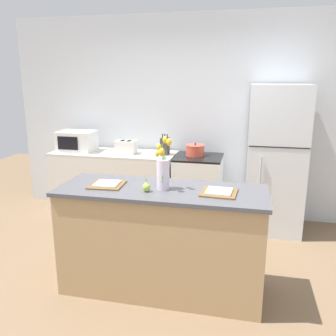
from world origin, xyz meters
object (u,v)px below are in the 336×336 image
object	(u,v)px
plate_setting_right	(219,192)
toaster	(126,147)
flower_vase	(163,170)
knife_block	(165,146)
cooking_pot	(195,150)
microwave	(77,141)
stove_range	(198,190)
pear_figurine	(146,187)
plate_setting_left	(107,184)
refrigerator	(276,160)

from	to	relation	value
plate_setting_right	toaster	bearing A→B (deg)	130.60
flower_vase	knife_block	xyz separation A→B (m)	(-0.37, 1.63, -0.11)
plate_setting_right	cooking_pot	xyz separation A→B (m)	(-0.44, 1.65, 0.00)
cooking_pot	microwave	distance (m)	1.64
flower_vase	microwave	world-z (taller)	flower_vase
stove_range	pear_figurine	bearing A→B (deg)	-96.78
plate_setting_right	knife_block	size ratio (longest dim) A/B	1.13
pear_figurine	toaster	xyz separation A→B (m)	(-0.77, 1.68, -0.01)
plate_setting_left	toaster	xyz separation A→B (m)	(-0.38, 1.59, 0.02)
stove_range	plate_setting_right	world-z (taller)	plate_setting_right
flower_vase	pear_figurine	world-z (taller)	flower_vase
plate_setting_left	toaster	world-z (taller)	toaster
pear_figurine	plate_setting_right	size ratio (longest dim) A/B	0.35
flower_vase	plate_setting_left	world-z (taller)	flower_vase
stove_range	flower_vase	size ratio (longest dim) A/B	2.00
stove_range	refrigerator	bearing A→B (deg)	0.04
refrigerator	microwave	distance (m)	2.64
stove_range	pear_figurine	distance (m)	1.81
pear_figurine	plate_setting_left	distance (m)	0.40
stove_range	refrigerator	world-z (taller)	refrigerator
refrigerator	toaster	bearing A→B (deg)	-179.15
knife_block	cooking_pot	bearing A→B (deg)	1.56
plate_setting_left	toaster	size ratio (longest dim) A/B	1.09
refrigerator	knife_block	world-z (taller)	refrigerator
refrigerator	plate_setting_right	size ratio (longest dim) A/B	5.92
toaster	cooking_pot	xyz separation A→B (m)	(0.92, 0.06, -0.01)
flower_vase	microwave	distance (m)	2.27
flower_vase	plate_setting_left	size ratio (longest dim) A/B	1.48
stove_range	cooking_pot	bearing A→B (deg)	146.54
cooking_pot	plate_setting_right	bearing A→B (deg)	-74.96
refrigerator	flower_vase	bearing A→B (deg)	-122.70
knife_block	flower_vase	bearing A→B (deg)	-77.35
refrigerator	pear_figurine	bearing A→B (deg)	-124.01
cooking_pot	knife_block	size ratio (longest dim) A/B	0.89
stove_range	toaster	size ratio (longest dim) A/B	3.22
microwave	knife_block	distance (m)	1.24
plate_setting_right	toaster	size ratio (longest dim) A/B	1.09
plate_setting_right	cooking_pot	distance (m)	1.71
plate_setting_left	microwave	world-z (taller)	microwave
flower_vase	cooking_pot	xyz separation A→B (m)	(0.03, 1.64, -0.15)
stove_range	refrigerator	distance (m)	1.05
plate_setting_left	flower_vase	bearing A→B (deg)	0.69
plate_setting_right	stove_range	bearing A→B (deg)	103.64
plate_setting_left	plate_setting_right	xyz separation A→B (m)	(0.98, 0.00, 0.00)
knife_block	plate_setting_left	bearing A→B (deg)	-94.93
stove_range	pear_figurine	world-z (taller)	pear_figurine
pear_figurine	cooking_pot	xyz separation A→B (m)	(0.15, 1.74, -0.03)
microwave	refrigerator	bearing A→B (deg)	0.03
flower_vase	cooking_pot	distance (m)	1.65
knife_block	plate_setting_right	bearing A→B (deg)	-62.78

